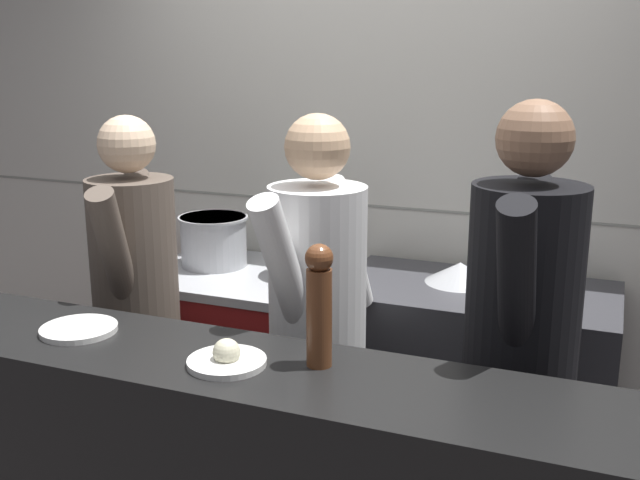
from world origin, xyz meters
The scene contains 13 objects.
wall_back_tiled centered at (0.00, 1.42, 1.30)m, with size 8.00×0.06×2.60m.
oven_range centered at (-0.48, 1.02, 0.43)m, with size 0.93×0.71×0.87m.
prep_counter centered at (0.59, 1.02, 0.46)m, with size 1.13×0.65×0.92m.
stock_pot centered at (-0.67, 1.08, 0.99)m, with size 0.33×0.33×0.24m.
sauce_pot centered at (-0.22, 1.08, 0.94)m, with size 0.31×0.31×0.14m.
mixing_bowl_steel centered at (0.51, 1.08, 0.96)m, with size 0.29×0.29×0.09m.
chefs_knife centered at (0.76, 0.88, 0.93)m, with size 0.41×0.11×0.02m.
plated_dish_appetiser centered at (-0.42, -0.20, 1.03)m, with size 0.24×0.24×0.02m.
plated_dish_dessert centered at (0.13, -0.25, 1.04)m, with size 0.22×0.22×0.08m.
pepper_mill centered at (0.37, -0.15, 1.20)m, with size 0.08×0.08×0.35m.
chef_head_cook centered at (-0.62, 0.38, 0.91)m, with size 0.42×0.71×1.64m.
chef_sous centered at (0.16, 0.35, 0.93)m, with size 0.39×0.73×1.67m.
chef_line centered at (0.85, 0.33, 0.96)m, with size 0.35×0.75×1.73m.
Camera 1 is at (1.09, -1.93, 1.86)m, focal length 42.00 mm.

